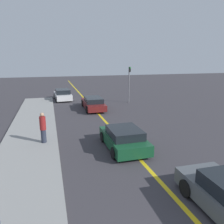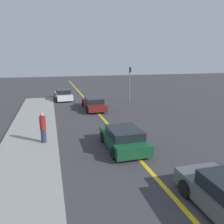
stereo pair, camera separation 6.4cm
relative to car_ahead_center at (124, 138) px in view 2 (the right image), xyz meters
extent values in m
cube|color=gold|center=(0.32, 9.29, -0.58)|extent=(0.20, 60.00, 0.01)
cube|color=gray|center=(-5.14, 4.32, -0.53)|extent=(3.22, 26.07, 0.11)
cylinder|color=black|center=(0.76, -4.81, -0.26)|extent=(0.23, 0.65, 0.65)
cube|color=#144728|center=(0.00, 0.05, -0.12)|extent=(1.89, 3.83, 0.59)
cube|color=black|center=(0.00, -0.14, 0.39)|extent=(1.66, 2.11, 0.44)
cylinder|color=black|center=(-0.89, 1.24, -0.28)|extent=(0.22, 0.61, 0.61)
cylinder|color=black|center=(0.90, 1.23, -0.28)|extent=(0.22, 0.61, 0.61)
cylinder|color=black|center=(-0.90, -1.13, -0.28)|extent=(0.22, 0.61, 0.61)
cylinder|color=black|center=(0.89, -1.14, -0.28)|extent=(0.22, 0.61, 0.61)
cube|color=maroon|center=(0.26, 10.09, -0.11)|extent=(1.80, 4.76, 0.56)
cube|color=black|center=(0.26, 9.86, 0.39)|extent=(1.56, 2.63, 0.45)
cylinder|color=black|center=(-0.54, 11.57, -0.24)|extent=(0.23, 0.69, 0.68)
cylinder|color=black|center=(1.11, 11.55, -0.24)|extent=(0.23, 0.69, 0.68)
cylinder|color=black|center=(-0.58, 8.64, -0.24)|extent=(0.23, 0.69, 0.68)
cylinder|color=black|center=(1.07, 8.61, -0.24)|extent=(0.23, 0.69, 0.68)
cube|color=silver|center=(-2.32, 15.92, -0.10)|extent=(1.99, 4.19, 0.62)
cube|color=black|center=(-2.32, 15.72, 0.47)|extent=(1.68, 2.34, 0.51)
cylinder|color=black|center=(-3.23, 17.14, -0.27)|extent=(0.26, 0.64, 0.63)
cylinder|color=black|center=(-1.56, 17.24, -0.27)|extent=(0.26, 0.64, 0.63)
cylinder|color=black|center=(-3.09, 14.61, -0.27)|extent=(0.26, 0.64, 0.63)
cylinder|color=black|center=(-1.42, 14.70, -0.27)|extent=(0.26, 0.64, 0.63)
cylinder|color=#282D3D|center=(-4.31, 1.84, -0.08)|extent=(0.30, 0.30, 0.78)
cylinder|color=maroon|center=(-4.31, 1.84, 0.71)|extent=(0.35, 0.35, 0.78)
sphere|color=tan|center=(-4.31, 1.84, 1.21)|extent=(0.23, 0.23, 0.23)
cylinder|color=slate|center=(4.78, 12.14, 1.42)|extent=(0.12, 0.12, 4.00)
cube|color=black|center=(4.78, 11.96, 3.14)|extent=(0.18, 0.18, 0.55)
sphere|color=green|center=(4.78, 11.87, 3.30)|extent=(0.14, 0.14, 0.14)
camera|label=1|loc=(-3.79, -10.82, 4.35)|focal=35.00mm
camera|label=2|loc=(-3.73, -10.84, 4.35)|focal=35.00mm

